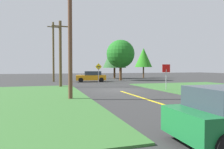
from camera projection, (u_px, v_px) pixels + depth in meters
ground_plane at (117, 90)px, 20.33m from camera, size 120.00×120.00×0.00m
lane_stripe_center at (161, 104)px, 12.69m from camera, size 0.20×14.00×0.01m
stop_sign at (166, 72)px, 20.15m from camera, size 0.74×0.19×2.47m
car_approaching_junction at (91, 77)px, 32.24m from camera, size 4.69×2.59×1.62m
utility_pole_near at (70, 36)px, 14.17m from camera, size 1.80×0.40×8.34m
utility_pole_mid at (60, 53)px, 23.25m from camera, size 1.80×0.31×7.26m
utility_pole_far at (53, 51)px, 32.16m from camera, size 1.78×0.55×9.02m
direction_sign at (99, 71)px, 28.15m from camera, size 0.91×0.08×2.73m
oak_tree_left at (121, 54)px, 35.76m from camera, size 4.73×4.73×6.85m
pine_tree_center at (143, 58)px, 44.02m from camera, size 3.60×3.60×6.23m
oak_tree_right at (114, 55)px, 41.93m from camera, size 4.64×4.64×7.22m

